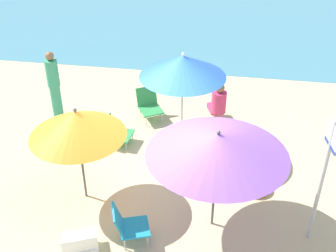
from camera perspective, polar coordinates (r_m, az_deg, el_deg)
name	(u,v)px	position (r m, az deg, el deg)	size (l,w,h in m)	color
ground_plane	(154,191)	(7.91, -1.86, -8.55)	(40.00, 40.00, 0.00)	#CCB789
umbrella_purple	(218,144)	(6.32, 6.61, -2.44)	(2.14, 2.14, 1.84)	#4C4C51
umbrella_blue	(183,66)	(8.08, 1.98, 7.94)	(1.65, 1.65, 2.11)	silver
umbrella_orange	(77,124)	(7.03, -12.00, 0.30)	(1.59, 1.59, 1.81)	#4C4C51
beach_chair_a	(115,131)	(9.02, -6.98, -0.70)	(0.61, 0.56, 0.57)	#33934C
beach_chair_b	(149,104)	(9.84, -2.56, 2.96)	(0.72, 0.77, 0.69)	#33934C
beach_chair_c	(127,224)	(6.83, -5.44, -12.86)	(0.66, 0.61, 0.66)	teal
beach_chair_d	(80,243)	(6.71, -11.60, -15.00)	(0.69, 0.72, 0.61)	white
person_a	(54,85)	(9.96, -14.87, 5.28)	(0.28, 0.28, 1.61)	#389970
person_b	(218,102)	(9.68, 6.66, 3.19)	(0.44, 0.56, 0.97)	#DB3866
warning_sign	(325,168)	(6.56, 20.07, -5.25)	(0.10, 0.42, 2.17)	#ADADB2
swim_ring	(255,186)	(8.06, 11.45, -7.86)	(0.57, 0.57, 0.12)	yellow
beach_bag	(227,170)	(8.20, 7.86, -5.82)	(0.28, 0.19, 0.30)	silver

